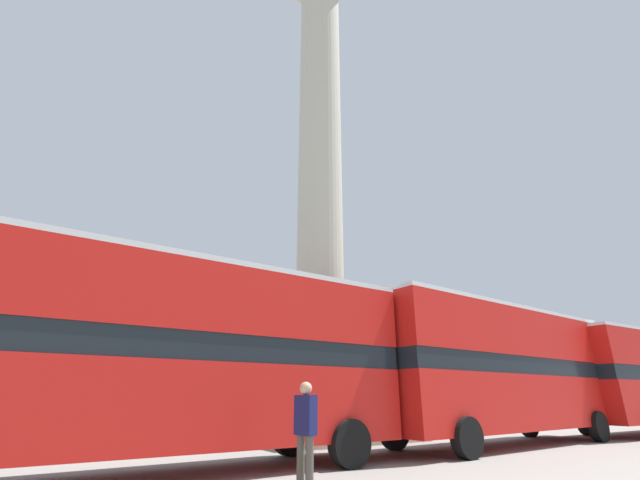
# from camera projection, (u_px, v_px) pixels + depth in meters

# --- Properties ---
(ground_plane) EXTENTS (200.00, 200.00, 0.00)m
(ground_plane) POSITION_uv_depth(u_px,v_px,m) (320.00, 439.00, 15.78)
(ground_plane) COLOR gray
(monument_column) EXTENTS (5.69, 5.69, 24.51)m
(monument_column) POSITION_uv_depth(u_px,v_px,m) (320.00, 215.00, 18.90)
(monument_column) COLOR #ADA593
(monument_column) RESTS_ON ground_plane
(bus_a) EXTENTS (10.59, 3.01, 4.22)m
(bus_a) POSITION_uv_depth(u_px,v_px,m) (173.00, 353.00, 9.07)
(bus_a) COLOR red
(bus_a) RESTS_ON ground_plane
(bus_b) EXTENTS (10.78, 3.25, 4.34)m
(bus_b) POSITION_uv_depth(u_px,v_px,m) (496.00, 368.00, 14.44)
(bus_b) COLOR red
(bus_b) RESTS_ON ground_plane
(street_lamp) EXTENTS (0.40, 0.40, 4.98)m
(street_lamp) POSITION_uv_depth(u_px,v_px,m) (422.00, 365.00, 17.20)
(street_lamp) COLOR black
(street_lamp) RESTS_ON ground_plane
(pedestrian_near_lamp) EXTENTS (0.23, 0.47, 1.72)m
(pedestrian_near_lamp) POSITION_uv_depth(u_px,v_px,m) (305.00, 427.00, 7.48)
(pedestrian_near_lamp) COLOR #4C473D
(pedestrian_near_lamp) RESTS_ON ground_plane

